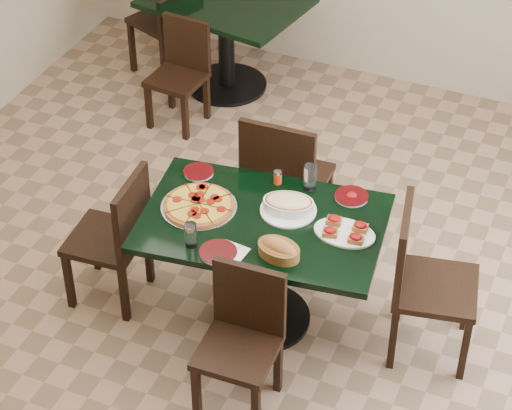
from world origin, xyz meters
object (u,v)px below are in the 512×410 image
at_px(back_chair_near, 181,67).
at_px(back_table, 226,27).
at_px(pepperoni_pizza, 199,205).
at_px(bread_basket, 279,249).
at_px(chair_far, 283,176).
at_px(chair_left, 118,233).
at_px(chair_right, 421,275).
at_px(bruschetta_platter, 345,231).
at_px(back_chair_left, 171,15).
at_px(main_table, 263,246).
at_px(lasagna_casserole, 288,205).
at_px(chair_near, 243,332).

bearing_deg(back_chair_near, back_table, 82.95).
relative_size(pepperoni_pizza, bread_basket, 1.58).
distance_m(chair_far, back_chair_near, 1.65).
bearing_deg(chair_left, chair_right, 95.40).
bearing_deg(pepperoni_pizza, bruschetta_platter, 7.53).
distance_m(back_chair_near, bruschetta_platter, 2.48).
relative_size(back_table, bread_basket, 4.73).
bearing_deg(chair_left, back_chair_left, -164.34).
bearing_deg(chair_right, chair_left, 88.68).
relative_size(chair_far, back_chair_near, 1.26).
relative_size(main_table, lasagna_casserole, 4.50).
xyz_separation_m(chair_far, lasagna_casserole, (0.23, -0.51, 0.23)).
bearing_deg(back_chair_left, chair_near, 54.54).
bearing_deg(chair_near, back_table, 113.88).
height_order(main_table, bruschetta_platter, bruschetta_platter).
bearing_deg(lasagna_casserole, chair_left, -176.26).
bearing_deg(chair_left, bruschetta_platter, 94.89).
bearing_deg(chair_far, back_chair_near, -43.00).
distance_m(lasagna_casserole, bread_basket, 0.37).
distance_m(chair_far, bruschetta_platter, 0.84).
bearing_deg(back_chair_near, chair_right, -30.54).
bearing_deg(back_chair_left, pepperoni_pizza, 51.85).
bearing_deg(chair_far, chair_left, 46.47).
distance_m(main_table, chair_near, 0.58).
height_order(pepperoni_pizza, lasagna_casserole, lasagna_casserole).
xyz_separation_m(chair_far, chair_near, (0.26, -1.20, -0.10)).
distance_m(chair_near, bruschetta_platter, 0.76).
relative_size(back_table, back_chair_left, 1.33).
relative_size(chair_left, pepperoni_pizza, 2.11).
bearing_deg(chair_far, lasagna_casserole, 112.73).
bearing_deg(back_table, back_chair_left, -170.20).
distance_m(chair_right, back_chair_near, 2.73).
xyz_separation_m(main_table, lasagna_casserole, (0.10, 0.13, 0.23)).
relative_size(main_table, bruschetta_platter, 4.14).
height_order(chair_left, bread_basket, chair_left).
bearing_deg(back_table, chair_near, -54.48).
bearing_deg(chair_far, back_table, -57.04).
bearing_deg(back_chair_left, lasagna_casserole, 61.76).
height_order(back_table, bread_basket, bread_basket).
bearing_deg(bread_basket, chair_near, -88.43).
height_order(chair_far, bread_basket, chair_far).
distance_m(chair_left, back_chair_near, 1.95).
height_order(main_table, back_chair_near, back_chair_near).
bearing_deg(bruschetta_platter, bread_basket, -130.40).
relative_size(back_table, chair_left, 1.42).
bearing_deg(chair_near, chair_left, 154.64).
bearing_deg(chair_near, chair_right, 41.55).
bearing_deg(chair_left, back_chair_near, -168.57).
distance_m(main_table, lasagna_casserole, 0.28).
xyz_separation_m(main_table, chair_right, (0.86, 0.15, -0.03)).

